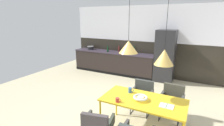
{
  "coord_description": "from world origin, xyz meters",
  "views": [
    {
      "loc": [
        1.64,
        -3.22,
        2.26
      ],
      "look_at": [
        -0.52,
        0.93,
        1.01
      ],
      "focal_mm": 27.36,
      "sensor_mm": 36.0,
      "label": 1
    }
  ],
  "objects_px": {
    "refrigerator_column": "(165,56)",
    "armchair_head_of_table": "(172,98)",
    "dining_table": "(143,102)",
    "fruit_bowl": "(140,98)",
    "bottle_wine_green": "(119,49)",
    "mug_wide_latte": "(118,100)",
    "pendant_lamp_over_table_far": "(164,57)",
    "armchair_by_stool": "(97,124)",
    "open_book": "(167,106)",
    "armchair_far_side": "(142,92)",
    "mug_glass_clear": "(130,90)",
    "bottle_spice_small": "(108,49)",
    "bottle_oil_tall": "(134,50)",
    "pendant_lamp_over_table_near": "(128,47)",
    "cooking_pot": "(91,48)"
  },
  "relations": [
    {
      "from": "open_book",
      "to": "refrigerator_column",
      "type": "bearing_deg",
      "value": 101.48
    },
    {
      "from": "fruit_bowl",
      "to": "pendant_lamp_over_table_near",
      "type": "height_order",
      "value": "pendant_lamp_over_table_near"
    },
    {
      "from": "bottle_spice_small",
      "to": "refrigerator_column",
      "type": "bearing_deg",
      "value": 2.8
    },
    {
      "from": "dining_table",
      "to": "mug_glass_clear",
      "type": "height_order",
      "value": "mug_glass_clear"
    },
    {
      "from": "mug_wide_latte",
      "to": "armchair_by_stool",
      "type": "bearing_deg",
      "value": -110.89
    },
    {
      "from": "open_book",
      "to": "bottle_wine_green",
      "type": "height_order",
      "value": "bottle_wine_green"
    },
    {
      "from": "armchair_far_side",
      "to": "armchair_by_stool",
      "type": "height_order",
      "value": "armchair_far_side"
    },
    {
      "from": "refrigerator_column",
      "to": "pendant_lamp_over_table_far",
      "type": "height_order",
      "value": "pendant_lamp_over_table_far"
    },
    {
      "from": "cooking_pot",
      "to": "dining_table",
      "type": "bearing_deg",
      "value": -43.5
    },
    {
      "from": "bottle_spice_small",
      "to": "pendant_lamp_over_table_far",
      "type": "relative_size",
      "value": 0.24
    },
    {
      "from": "armchair_by_stool",
      "to": "pendant_lamp_over_table_far",
      "type": "height_order",
      "value": "pendant_lamp_over_table_far"
    },
    {
      "from": "open_book",
      "to": "mug_glass_clear",
      "type": "relative_size",
      "value": 2.0
    },
    {
      "from": "refrigerator_column",
      "to": "armchair_head_of_table",
      "type": "height_order",
      "value": "refrigerator_column"
    },
    {
      "from": "mug_wide_latte",
      "to": "open_book",
      "type": "bearing_deg",
      "value": 17.26
    },
    {
      "from": "fruit_bowl",
      "to": "mug_glass_clear",
      "type": "xyz_separation_m",
      "value": [
        -0.29,
        0.22,
        0.0
      ]
    },
    {
      "from": "refrigerator_column",
      "to": "fruit_bowl",
      "type": "distance_m",
      "value": 3.3
    },
    {
      "from": "refrigerator_column",
      "to": "bottle_spice_small",
      "type": "height_order",
      "value": "refrigerator_column"
    },
    {
      "from": "fruit_bowl",
      "to": "bottle_spice_small",
      "type": "bearing_deg",
      "value": 127.73
    },
    {
      "from": "fruit_bowl",
      "to": "mug_wide_latte",
      "type": "bearing_deg",
      "value": -141.3
    },
    {
      "from": "armchair_head_of_table",
      "to": "bottle_spice_small",
      "type": "height_order",
      "value": "bottle_spice_small"
    },
    {
      "from": "bottle_wine_green",
      "to": "armchair_head_of_table",
      "type": "bearing_deg",
      "value": -45.54
    },
    {
      "from": "armchair_far_side",
      "to": "pendant_lamp_over_table_far",
      "type": "xyz_separation_m",
      "value": [
        0.58,
        -0.78,
        1.1
      ]
    },
    {
      "from": "mug_wide_latte",
      "to": "pendant_lamp_over_table_far",
      "type": "relative_size",
      "value": 0.1
    },
    {
      "from": "armchair_by_stool",
      "to": "pendant_lamp_over_table_near",
      "type": "height_order",
      "value": "pendant_lamp_over_table_near"
    },
    {
      "from": "mug_glass_clear",
      "to": "open_book",
      "type": "bearing_deg",
      "value": -16.7
    },
    {
      "from": "armchair_far_side",
      "to": "bottle_oil_tall",
      "type": "distance_m",
      "value": 2.96
    },
    {
      "from": "dining_table",
      "to": "pendant_lamp_over_table_near",
      "type": "xyz_separation_m",
      "value": [
        -0.32,
        -0.05,
        1.05
      ]
    },
    {
      "from": "armchair_head_of_table",
      "to": "fruit_bowl",
      "type": "xyz_separation_m",
      "value": [
        -0.48,
        -0.87,
        0.27
      ]
    },
    {
      "from": "armchair_far_side",
      "to": "bottle_spice_small",
      "type": "bearing_deg",
      "value": -46.62
    },
    {
      "from": "open_book",
      "to": "pendant_lamp_over_table_far",
      "type": "bearing_deg",
      "value": 145.93
    },
    {
      "from": "mug_wide_latte",
      "to": "pendant_lamp_over_table_far",
      "type": "bearing_deg",
      "value": 25.8
    },
    {
      "from": "armchair_head_of_table",
      "to": "pendant_lamp_over_table_far",
      "type": "height_order",
      "value": "pendant_lamp_over_table_far"
    },
    {
      "from": "open_book",
      "to": "cooking_pot",
      "type": "distance_m",
      "value": 5.14
    },
    {
      "from": "armchair_far_side",
      "to": "bottle_wine_green",
      "type": "height_order",
      "value": "bottle_wine_green"
    },
    {
      "from": "armchair_far_side",
      "to": "armchair_head_of_table",
      "type": "xyz_separation_m",
      "value": [
        0.69,
        0.02,
        0.01
      ]
    },
    {
      "from": "mug_glass_clear",
      "to": "pendant_lamp_over_table_near",
      "type": "distance_m",
      "value": 0.97
    },
    {
      "from": "armchair_by_stool",
      "to": "open_book",
      "type": "height_order",
      "value": "open_book"
    },
    {
      "from": "armchair_head_of_table",
      "to": "bottle_spice_small",
      "type": "bearing_deg",
      "value": -35.4
    },
    {
      "from": "fruit_bowl",
      "to": "open_book",
      "type": "relative_size",
      "value": 1.13
    },
    {
      "from": "bottle_spice_small",
      "to": "pendant_lamp_over_table_far",
      "type": "distance_m",
      "value": 4.25
    },
    {
      "from": "dining_table",
      "to": "bottle_wine_green",
      "type": "relative_size",
      "value": 6.3
    },
    {
      "from": "dining_table",
      "to": "fruit_bowl",
      "type": "relative_size",
      "value": 5.74
    },
    {
      "from": "armchair_by_stool",
      "to": "pendant_lamp_over_table_far",
      "type": "distance_m",
      "value": 1.63
    },
    {
      "from": "dining_table",
      "to": "mug_wide_latte",
      "type": "relative_size",
      "value": 13.65
    },
    {
      "from": "refrigerator_column",
      "to": "bottle_spice_small",
      "type": "bearing_deg",
      "value": -177.2
    },
    {
      "from": "armchair_far_side",
      "to": "mug_wide_latte",
      "type": "height_order",
      "value": "mug_wide_latte"
    },
    {
      "from": "mug_wide_latte",
      "to": "armchair_far_side",
      "type": "bearing_deg",
      "value": 83.18
    },
    {
      "from": "open_book",
      "to": "bottle_wine_green",
      "type": "relative_size",
      "value": 0.97
    },
    {
      "from": "armchair_far_side",
      "to": "armchair_head_of_table",
      "type": "height_order",
      "value": "armchair_head_of_table"
    },
    {
      "from": "fruit_bowl",
      "to": "mug_glass_clear",
      "type": "distance_m",
      "value": 0.36
    }
  ]
}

